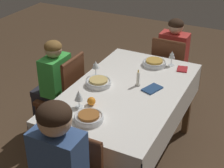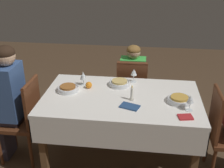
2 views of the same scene
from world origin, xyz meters
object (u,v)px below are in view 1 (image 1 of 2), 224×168
Objects in this scene: chair_north at (65,95)px; bowl_north at (98,82)px; wine_glass_east at (172,55)px; chair_east at (169,72)px; dining_table at (126,99)px; person_child_green at (51,85)px; napkin_spare_side at (182,69)px; bowl_west at (89,117)px; person_child_red at (174,59)px; orange_fruit at (91,101)px; wine_glass_north at (96,65)px; bowl_east at (154,63)px; napkin_red_folded at (152,89)px; wine_glass_west at (79,96)px; candle_centerpiece at (138,79)px.

bowl_north is at bearing 75.67° from chair_north.
wine_glass_east is (0.65, -0.43, 0.08)m from bowl_north.
dining_table is at bearing 86.03° from chair_east.
person_child_green reaches higher than dining_table.
bowl_west is at bearing 161.66° from napkin_spare_side.
person_child_red is 1.68m from bowl_west.
wine_glass_north is at bearing 25.00° from orange_fruit.
dining_table is 7.02× the size of bowl_west.
chair_east is 0.85× the size of person_child_red.
person_child_red is 7.34× the size of wine_glass_north.
person_child_green is 4.74× the size of bowl_north.
wine_glass_east is (0.07, -0.14, 0.08)m from bowl_east.
wine_glass_north is (0.03, -0.48, 0.30)m from person_child_green.
napkin_red_folded is (-1.04, -0.12, 0.19)m from person_child_red.
napkin_spare_side is at bearing 113.46° from person_child_green.
orange_fruit reaches higher than bowl_north.
chair_north is at bearing 91.66° from napkin_red_folded.
wine_glass_north is (-0.88, 0.42, 0.37)m from chair_east.
person_child_green is 1.04m from napkin_red_folded.
wine_glass_east is at bearing -46.30° from wine_glass_north.
bowl_east is 0.27m from napkin_spare_side.
bowl_west is at bearing 168.07° from wine_glass_east.
napkin_red_folded is (0.03, -0.87, 0.27)m from chair_north.
chair_east reaches higher than napkin_spare_side.
person_child_green is at bearing 45.25° from chair_east.
wine_glass_east is (1.02, -0.40, 0.01)m from wine_glass_west.
napkin_spare_side is (0.47, -0.66, -0.10)m from wine_glass_north.
person_child_red reaches higher than wine_glass_north.
wine_glass_west is (-1.54, 0.28, 0.28)m from person_child_red.
chair_north is 0.76m from wine_glass_west.
dining_table is 1.65× the size of chair_north.
bowl_west and bowl_east have the same top height.
wine_glass_west is at bearing 141.52° from napkin_red_folded.
wine_glass_east is at bearing -11.93° from bowl_west.
chair_north reaches higher than napkin_red_folded.
person_child_red is at bearing -90.00° from chair_east.
person_child_red reaches higher than orange_fruit.
wine_glass_west reaches higher than bowl_west.
candle_centerpiece reaches higher than bowl_west.
candle_centerpiece is at bearing 92.69° from chair_north.
dining_table is 10.28× the size of wine_glass_north.
napkin_red_folded reaches higher than dining_table.
napkin_red_folded is (-0.01, -0.13, -0.05)m from candle_centerpiece.
dining_table is 1.65× the size of chair_east.
dining_table is at bearing 115.91° from napkin_red_folded.
napkin_red_folded is 0.49m from napkin_spare_side.
chair_east is 1.04m from wine_glass_north.
bowl_west is 0.21m from wine_glass_west.
bowl_east is at bearing 123.07° from chair_north.
dining_table is 7.74× the size of napkin_red_folded.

